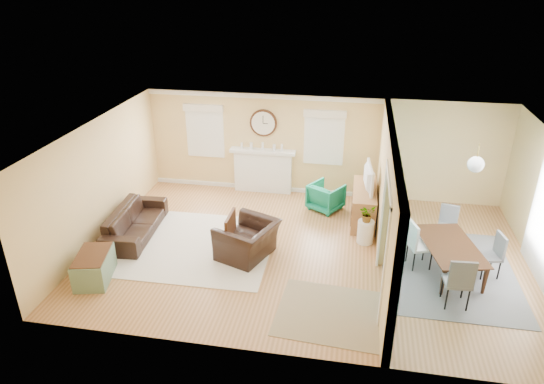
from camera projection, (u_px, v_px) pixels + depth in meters
The scene contains 27 objects.
floor at pixel (307, 253), 10.16m from camera, with size 9.00×9.00×0.00m, color #996437.
wall_back at pixel (322, 147), 12.29m from camera, with size 9.00×0.02×2.60m, color #EEC676.
wall_front at pixel (286, 286), 6.93m from camera, with size 9.00×0.02×2.60m, color #EEC676.
wall_left at pixel (99, 181), 10.33m from camera, with size 0.02×6.00×2.60m, color #EEC676.
ceiling at pixel (311, 134), 9.06m from camera, with size 9.00×6.00×0.02m, color white.
partition at pixel (386, 194), 9.60m from camera, with size 0.17×6.00×2.60m.
fireplace at pixel (263, 170), 12.72m from camera, with size 1.70×0.30×1.17m.
wall_clock at pixel (263, 123), 12.26m from camera, with size 0.70×0.07×0.70m.
window_left at pixel (205, 127), 12.58m from camera, with size 1.05×0.13×1.42m.
window_right at pixel (324, 134), 12.09m from camera, with size 1.05×0.13×1.42m.
pendant at pixel (476, 164), 8.75m from camera, with size 0.30×0.30×0.55m.
rug_cream at pixel (195, 245), 10.41m from camera, with size 3.30×2.86×0.02m, color silver.
rug_jute at pixel (335, 314), 8.36m from camera, with size 1.98×1.62×0.01m, color #988A64.
rug_grey at pixel (448, 270), 9.55m from camera, with size 2.52×3.15×0.01m, color slate.
sofa at pixel (135, 222), 10.74m from camera, with size 2.14×0.84×0.62m, color black.
eames_chair at pixel (248, 240), 9.90m from camera, with size 1.15×1.00×0.75m, color black.
green_chair at pixel (326, 197), 11.85m from camera, with size 0.72×0.74×0.67m, color #18725B.
trunk at pixel (94, 267), 9.19m from camera, with size 0.79×1.06×0.55m.
credenza at pixel (364, 205), 11.31m from camera, with size 0.54×1.60×0.80m.
tv at pixel (365, 177), 11.02m from camera, with size 1.02×0.13×0.58m, color black.
garden_stool at pixel (365, 232), 10.43m from camera, with size 0.35×0.35×0.52m, color white.
potted_plant at pixel (367, 213), 10.24m from camera, with size 0.34×0.30×0.38m, color #337F33.
dining_table at pixel (450, 258), 9.43m from camera, with size 1.69×0.94×0.59m, color #492716.
dining_chair_n at pixel (448, 223), 10.27m from camera, with size 0.46×0.46×0.87m.
dining_chair_s at pixel (458, 276), 8.36m from camera, with size 0.48×0.48×1.01m.
dining_chair_w at pixel (421, 241), 9.47m from camera, with size 0.54×0.54×0.97m.
dining_chair_e at pixel (490, 252), 9.20m from camera, with size 0.47×0.47×0.90m.
Camera 1 is at (0.80, -8.66, 5.45)m, focal length 32.00 mm.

